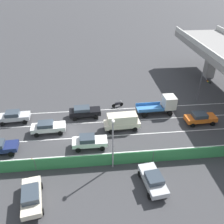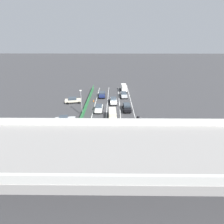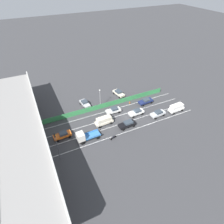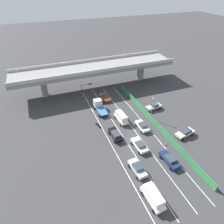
{
  "view_description": "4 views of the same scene",
  "coord_description": "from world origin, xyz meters",
  "px_view_note": "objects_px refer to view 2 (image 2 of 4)",
  "views": [
    {
      "loc": [
        27.53,
        3.53,
        19.76
      ],
      "look_at": [
        -2.67,
        6.68,
        1.02
      ],
      "focal_mm": 39.1,
      "sensor_mm": 36.0,
      "label": 1
    },
    {
      "loc": [
        -0.02,
        41.42,
        17.35
      ],
      "look_at": [
        0.31,
        7.15,
        1.6
      ],
      "focal_mm": 26.52,
      "sensor_mm": 36.0,
      "label": 2
    },
    {
      "loc": [
        -36.24,
        22.87,
        34.27
      ],
      "look_at": [
        2.57,
        4.22,
        1.31
      ],
      "focal_mm": 30.91,
      "sensor_mm": 36.0,
      "label": 3
    },
    {
      "loc": [
        -16.26,
        -28.07,
        29.94
      ],
      "look_at": [
        -1.68,
        9.2,
        2.32
      ],
      "focal_mm": 31.7,
      "sensor_mm": 36.0,
      "label": 4
    }
  ],
  "objects_px": {
    "car_sedan_black": "(127,107)",
    "flatbed_truck_blue": "(131,130)",
    "motorcycle": "(139,118)",
    "car_sedan_white": "(99,108)",
    "car_taxi_orange": "(113,146)",
    "car_sedan_navy": "(102,94)",
    "parked_wagon_silver": "(65,119)",
    "car_sedan_silver": "(124,94)",
    "parked_sedan_cream": "(73,100)",
    "traffic_cone": "(94,101)",
    "car_van_cream": "(113,114)",
    "car_van_white": "(124,88)",
    "car_hatchback_white": "(113,100)",
    "traffic_light": "(149,140)",
    "street_lamp": "(81,100)"
  },
  "relations": [
    {
      "from": "car_sedan_black",
      "to": "flatbed_truck_blue",
      "type": "relative_size",
      "value": 0.79
    },
    {
      "from": "motorcycle",
      "to": "car_sedan_white",
      "type": "bearing_deg",
      "value": -26.41
    },
    {
      "from": "motorcycle",
      "to": "flatbed_truck_blue",
      "type": "bearing_deg",
      "value": 69.58
    },
    {
      "from": "flatbed_truck_blue",
      "to": "car_taxi_orange",
      "type": "bearing_deg",
      "value": 53.03
    },
    {
      "from": "car_taxi_orange",
      "to": "car_sedan_navy",
      "type": "distance_m",
      "value": 27.09
    },
    {
      "from": "car_sedan_black",
      "to": "parked_wagon_silver",
      "type": "height_order",
      "value": "car_sedan_black"
    },
    {
      "from": "car_sedan_white",
      "to": "car_sedan_silver",
      "type": "xyz_separation_m",
      "value": [
        -6.83,
        -10.65,
        0.01
      ]
    },
    {
      "from": "car_sedan_navy",
      "to": "motorcycle",
      "type": "distance_m",
      "value": 18.37
    },
    {
      "from": "motorcycle",
      "to": "parked_sedan_cream",
      "type": "relative_size",
      "value": 0.39
    },
    {
      "from": "car_taxi_orange",
      "to": "traffic_cone",
      "type": "xyz_separation_m",
      "value": [
        5.78,
        -22.47,
        -0.57
      ]
    },
    {
      "from": "parked_sedan_cream",
      "to": "car_van_cream",
      "type": "bearing_deg",
      "value": 137.74
    },
    {
      "from": "flatbed_truck_blue",
      "to": "parked_wagon_silver",
      "type": "height_order",
      "value": "flatbed_truck_blue"
    },
    {
      "from": "car_van_white",
      "to": "car_sedan_navy",
      "type": "bearing_deg",
      "value": 38.63
    },
    {
      "from": "car_van_cream",
      "to": "traffic_cone",
      "type": "bearing_deg",
      "value": -63.53
    },
    {
      "from": "car_sedan_white",
      "to": "car_hatchback_white",
      "type": "relative_size",
      "value": 0.94
    },
    {
      "from": "car_taxi_orange",
      "to": "parked_sedan_cream",
      "type": "relative_size",
      "value": 0.92
    },
    {
      "from": "car_van_white",
      "to": "traffic_light",
      "type": "distance_m",
      "value": 34.88
    },
    {
      "from": "parked_sedan_cream",
      "to": "car_sedan_silver",
      "type": "bearing_deg",
      "value": -161.12
    },
    {
      "from": "parked_sedan_cream",
      "to": "traffic_cone",
      "type": "height_order",
      "value": "parked_sedan_cream"
    },
    {
      "from": "motorcycle",
      "to": "traffic_cone",
      "type": "height_order",
      "value": "motorcycle"
    },
    {
      "from": "car_van_cream",
      "to": "car_taxi_orange",
      "type": "distance_m",
      "value": 11.28
    },
    {
      "from": "car_sedan_navy",
      "to": "street_lamp",
      "type": "xyz_separation_m",
      "value": [
        3.82,
        13.54,
        3.04
      ]
    },
    {
      "from": "car_hatchback_white",
      "to": "car_taxi_orange",
      "type": "bearing_deg",
      "value": 90.04
    },
    {
      "from": "flatbed_truck_blue",
      "to": "motorcycle",
      "type": "relative_size",
      "value": 3.08
    },
    {
      "from": "car_sedan_white",
      "to": "car_van_white",
      "type": "bearing_deg",
      "value": -113.39
    },
    {
      "from": "car_sedan_navy",
      "to": "traffic_cone",
      "type": "distance_m",
      "value": 4.91
    },
    {
      "from": "car_van_white",
      "to": "parked_sedan_cream",
      "type": "xyz_separation_m",
      "value": [
        15.04,
        11.13,
        -0.37
      ]
    },
    {
      "from": "car_sedan_white",
      "to": "traffic_cone",
      "type": "distance_m",
      "value": 6.99
    },
    {
      "from": "traffic_cone",
      "to": "car_van_white",
      "type": "bearing_deg",
      "value": -132.72
    },
    {
      "from": "parked_wagon_silver",
      "to": "car_taxi_orange",
      "type": "bearing_deg",
      "value": 138.09
    },
    {
      "from": "car_van_cream",
      "to": "car_sedan_navy",
      "type": "relative_size",
      "value": 1.04
    },
    {
      "from": "car_hatchback_white",
      "to": "parked_wagon_silver",
      "type": "xyz_separation_m",
      "value": [
        10.59,
        11.78,
        -0.01
      ]
    },
    {
      "from": "car_taxi_orange",
      "to": "motorcycle",
      "type": "bearing_deg",
      "value": -117.73
    },
    {
      "from": "car_taxi_orange",
      "to": "car_sedan_black",
      "type": "bearing_deg",
      "value": -101.75
    },
    {
      "from": "car_hatchback_white",
      "to": "parked_wagon_silver",
      "type": "distance_m",
      "value": 15.84
    },
    {
      "from": "car_van_cream",
      "to": "car_hatchback_white",
      "type": "height_order",
      "value": "car_van_cream"
    },
    {
      "from": "car_van_white",
      "to": "traffic_cone",
      "type": "distance_m",
      "value": 13.85
    },
    {
      "from": "car_van_cream",
      "to": "car_sedan_navy",
      "type": "bearing_deg",
      "value": -77.6
    },
    {
      "from": "car_sedan_navy",
      "to": "motorcycle",
      "type": "xyz_separation_m",
      "value": [
        -9.47,
        15.74,
        -0.41
      ]
    },
    {
      "from": "car_sedan_black",
      "to": "car_sedan_silver",
      "type": "xyz_separation_m",
      "value": [
        0.24,
        -10.1,
        -0.03
      ]
    },
    {
      "from": "car_sedan_silver",
      "to": "parked_wagon_silver",
      "type": "xyz_separation_m",
      "value": [
        13.77,
        16.97,
        -0.02
      ]
    },
    {
      "from": "parked_sedan_cream",
      "to": "traffic_cone",
      "type": "xyz_separation_m",
      "value": [
        -5.67,
        -0.98,
        -0.57
      ]
    },
    {
      "from": "car_sedan_white",
      "to": "flatbed_truck_blue",
      "type": "xyz_separation_m",
      "value": [
        -7.04,
        11.36,
        0.5
      ]
    },
    {
      "from": "car_sedan_black",
      "to": "parked_sedan_cream",
      "type": "height_order",
      "value": "car_sedan_black"
    },
    {
      "from": "car_van_white",
      "to": "car_sedan_black",
      "type": "relative_size",
      "value": 1.06
    },
    {
      "from": "car_van_white",
      "to": "car_sedan_silver",
      "type": "xyz_separation_m",
      "value": [
        0.43,
        6.14,
        -0.38
      ]
    },
    {
      "from": "car_van_white",
      "to": "car_sedan_white",
      "type": "relative_size",
      "value": 1.14
    },
    {
      "from": "street_lamp",
      "to": "parked_sedan_cream",
      "type": "bearing_deg",
      "value": -63.94
    },
    {
      "from": "car_sedan_silver",
      "to": "parked_sedan_cream",
      "type": "bearing_deg",
      "value": 18.88
    },
    {
      "from": "car_van_white",
      "to": "traffic_light",
      "type": "bearing_deg",
      "value": 92.56
    }
  ]
}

